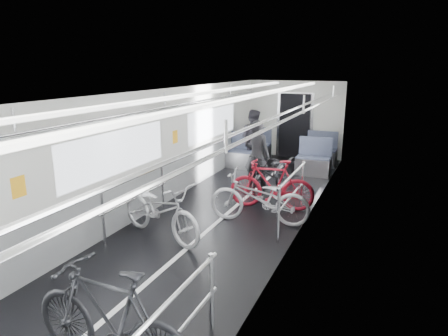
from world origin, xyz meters
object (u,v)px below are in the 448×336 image
object	(u,v)px
bike_aisle	(272,174)
bike_left_far	(160,210)
person_standing	(257,156)
bike_right_mid	(259,198)
person_seated	(253,138)
bike_right_near	(110,319)
bike_right_far	(272,184)

from	to	relation	value
bike_aisle	bike_left_far	bearing A→B (deg)	-101.92
person_standing	bike_right_mid	bearing A→B (deg)	112.64
person_seated	bike_right_near	bearing A→B (deg)	107.30
person_standing	person_seated	bearing A→B (deg)	-65.97
bike_right_near	bike_right_mid	xyz separation A→B (m)	(0.12, 4.08, -0.07)
bike_left_far	bike_aisle	size ratio (longest dim) A/B	1.04
bike_right_far	person_seated	distance (m)	3.62
bike_right_far	person_seated	size ratio (longest dim) A/B	1.05
bike_right_near	person_standing	bearing A→B (deg)	-172.46
bike_right_far	bike_left_far	bearing A→B (deg)	-39.95
bike_right_near	person_seated	bearing A→B (deg)	-167.91
bike_right_near	person_seated	world-z (taller)	person_seated
bike_right_mid	bike_right_far	size ratio (longest dim) A/B	1.08
bike_left_far	person_standing	size ratio (longest dim) A/B	1.14
bike_right_mid	person_seated	xyz separation A→B (m)	(-1.54, 4.10, 0.33)
bike_left_far	bike_right_far	world-z (taller)	bike_right_far
bike_right_far	bike_right_mid	bearing A→B (deg)	-7.37
bike_right_near	person_standing	xyz separation A→B (m)	(-0.55, 5.95, 0.28)
bike_right_far	person_seated	world-z (taller)	person_seated
bike_right_mid	bike_right_far	world-z (taller)	bike_right_far
bike_left_far	person_seated	size ratio (longest dim) A/B	1.16
bike_aisle	person_seated	bearing A→B (deg)	125.41
bike_left_far	bike_right_near	bearing A→B (deg)	-138.03
person_seated	bike_left_far	bearing A→B (deg)	99.78
bike_left_far	bike_right_mid	xyz separation A→B (m)	(1.33, 1.27, -0.01)
bike_right_near	bike_aisle	size ratio (longest dim) A/B	1.01
person_standing	bike_left_far	bearing A→B (deg)	81.04
bike_right_far	person_standing	size ratio (longest dim) A/B	1.03
bike_right_near	bike_left_far	bearing A→B (deg)	-154.64
bike_left_far	bike_right_mid	world-z (taller)	bike_left_far
person_seated	bike_right_mid	bearing A→B (deg)	118.10
bike_right_far	bike_aisle	size ratio (longest dim) A/B	0.94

